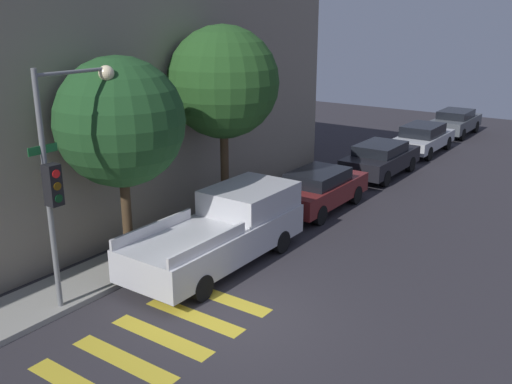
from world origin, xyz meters
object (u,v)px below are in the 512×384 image
Objects in this scene: sedan_near_corner at (319,189)px; traffic_light_pole at (64,158)px; pickup_truck at (225,229)px; tree_near_corner at (120,123)px; tree_midblock at (223,83)px; sedan_tail_of_row at (456,122)px; sedan_far_end at (423,138)px; sedan_middle at (381,158)px.

traffic_light_pole is at bearing 172.11° from sedan_near_corner.
pickup_truck is 3.93m from tree_near_corner.
traffic_light_pole is 6.59m from tree_midblock.
sedan_near_corner is at bearing 180.00° from sedan_tail_of_row.
sedan_near_corner is (5.25, 0.00, -0.17)m from pickup_truck.
sedan_tail_of_row is at bearing -5.05° from tree_near_corner.
tree_near_corner is at bearing 180.00° from tree_midblock.
tree_midblock reaches higher than tree_near_corner.
sedan_tail_of_row is (5.26, 0.00, 0.01)m from sedan_far_end.
pickup_truck is 1.25× the size of sedan_far_end.
traffic_light_pole reaches higher than sedan_near_corner.
sedan_middle is 1.03× the size of sedan_tail_of_row.
tree_midblock is (-7.94, 1.99, 3.73)m from sedan_middle.
sedan_tail_of_row is 0.69× the size of tree_midblock.
traffic_light_pole is at bearing -173.69° from tree_midblock.
tree_midblock is (-2.69, 1.99, 3.73)m from sedan_near_corner.
sedan_middle is 10.33m from sedan_tail_of_row.
tree_near_corner is 0.89× the size of tree_midblock.
tree_near_corner is at bearing 17.53° from traffic_light_pole.
tree_near_corner is (2.27, 0.72, 0.35)m from traffic_light_pole.
sedan_far_end is at bearing -8.69° from tree_midblock.
sedan_near_corner is at bearing 0.00° from pickup_truck.
sedan_far_end is 13.68m from tree_midblock.
sedan_far_end is (10.33, 0.00, -0.02)m from sedan_near_corner.
sedan_near_corner reaches higher than sedan_tail_of_row.
tree_near_corner reaches higher than sedan_tail_of_row.
sedan_near_corner is at bearing 180.00° from sedan_far_end.
tree_near_corner is (-12.15, 1.99, 3.13)m from sedan_middle.
tree_near_corner reaches higher than sedan_near_corner.
sedan_near_corner is 0.96× the size of sedan_middle.
tree_near_corner is at bearing 174.95° from sedan_tail_of_row.
sedan_far_end is at bearing 0.00° from sedan_middle.
tree_midblock reaches higher than sedan_far_end.
sedan_far_end is 1.05× the size of sedan_tail_of_row.
traffic_light_pole is at bearing -162.47° from tree_near_corner.
traffic_light_pole reaches higher than sedan_far_end.
traffic_light_pole is 0.98× the size of pickup_truck.
traffic_light_pole is at bearing 177.06° from sedan_tail_of_row.
sedan_near_corner is 5.00m from tree_midblock.
tree_midblock reaches higher than sedan_near_corner.
sedan_near_corner is 15.59m from sedan_tail_of_row.
tree_near_corner reaches higher than sedan_middle.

